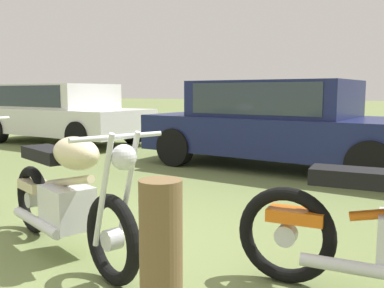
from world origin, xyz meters
name	(u,v)px	position (x,y,z in m)	size (l,w,h in m)	color
ground_plane	(81,254)	(0.00, 0.00, 0.00)	(120.00, 120.00, 0.00)	olive
motorcycle_cream	(66,195)	(-0.08, -0.06, 0.48)	(1.89, 0.93, 1.02)	black
car_white	(59,109)	(-5.69, 5.13, 0.83)	(4.40, 2.16, 1.43)	silver
car_navy	(279,119)	(0.09, 4.47, 0.80)	(4.66, 2.22, 1.43)	#161E4C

